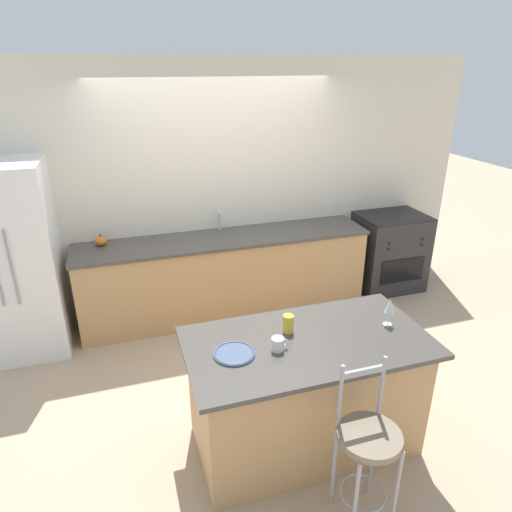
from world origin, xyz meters
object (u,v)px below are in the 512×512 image
refrigerator (13,261)px  coffee_mug (278,344)px  wine_glass (390,306)px  pumpkin_decoration (101,241)px  dinner_plate (234,353)px  tumbler_cup (288,324)px  oven_range (389,252)px  bar_stool_near (367,448)px

refrigerator → coffee_mug: 2.78m
wine_glass → pumpkin_decoration: bearing=131.4°
dinner_plate → pumpkin_decoration: (-0.80, 2.23, 0.04)m
coffee_mug → tumbler_cup: (0.14, 0.18, 0.02)m
coffee_mug → tumbler_cup: bearing=52.2°
oven_range → pumpkin_decoration: (-3.34, 0.15, 0.48)m
wine_glass → pumpkin_decoration: 2.95m
dinner_plate → pumpkin_decoration: pumpkin_decoration is taller
bar_stool_near → tumbler_cup: size_ratio=8.36×
oven_range → tumbler_cup: (-2.10, -1.93, 0.49)m
bar_stool_near → tumbler_cup: 0.92m
refrigerator → coffee_mug: bearing=-47.5°
coffee_mug → dinner_plate: bearing=172.8°
oven_range → wine_glass: (-1.39, -2.06, 0.58)m
bar_stool_near → coffee_mug: bar_stool_near is taller
dinner_plate → pumpkin_decoration: size_ratio=2.25×
bar_stool_near → dinner_plate: bar_stool_near is taller
bar_stool_near → wine_glass: wine_glass is taller
refrigerator → tumbler_cup: (2.02, -1.87, 0.04)m
refrigerator → wine_glass: size_ratio=8.80×
dinner_plate → coffee_mug: coffee_mug is taller
bar_stool_near → dinner_plate: (-0.62, 0.66, 0.36)m
coffee_mug → tumbler_cup: size_ratio=0.88×
refrigerator → wine_glass: refrigerator is taller
refrigerator → tumbler_cup: refrigerator is taller
refrigerator → bar_stool_near: (2.21, -2.67, -0.37)m
dinner_plate → tumbler_cup: 0.46m
tumbler_cup → dinner_plate: bearing=-161.2°
oven_range → wine_glass: size_ratio=4.50×
bar_stool_near → dinner_plate: bearing=133.4°
wine_glass → refrigerator: bearing=143.9°
bar_stool_near → wine_glass: bearing=52.4°
bar_stool_near → pumpkin_decoration: 3.24m
refrigerator → pumpkin_decoration: 0.81m
bar_stool_near → dinner_plate: size_ratio=3.98×
oven_range → dinner_plate: (-2.53, -2.08, 0.44)m
tumbler_cup → pumpkin_decoration: bearing=120.6°
dinner_plate → wine_glass: bearing=0.9°
wine_glass → tumbler_cup: bearing=169.8°
dinner_plate → coffee_mug: (0.29, -0.04, 0.04)m
coffee_mug → pumpkin_decoration: (-1.09, 2.26, 0.01)m
refrigerator → dinner_plate: size_ratio=6.79×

